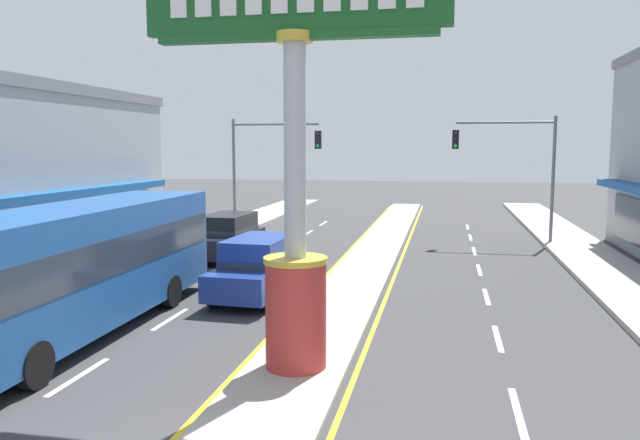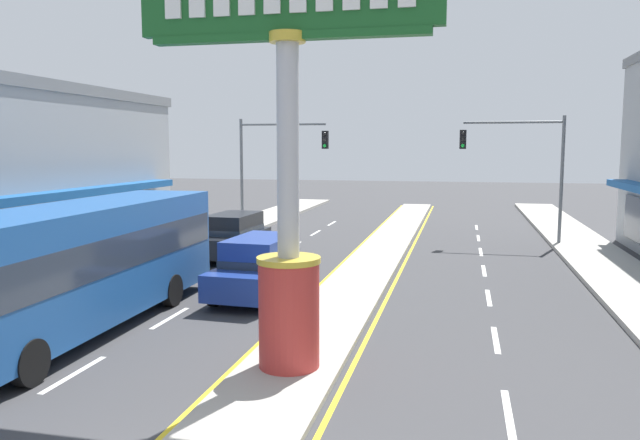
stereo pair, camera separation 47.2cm
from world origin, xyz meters
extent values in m
cube|color=#A39E93|center=(0.00, 18.00, 0.07)|extent=(2.14, 52.00, 0.14)
cube|color=#ADA89E|center=(-9.09, 16.00, 0.09)|extent=(2.84, 60.00, 0.18)
cube|color=#ADA89E|center=(9.09, 16.00, 0.09)|extent=(2.84, 60.00, 0.18)
cube|color=silver|center=(-4.37, 4.80, 0.00)|extent=(0.14, 2.20, 0.01)
cube|color=silver|center=(-4.37, 9.20, 0.00)|extent=(0.14, 2.20, 0.01)
cube|color=silver|center=(-4.37, 13.60, 0.00)|extent=(0.14, 2.20, 0.01)
cube|color=silver|center=(-4.37, 18.00, 0.00)|extent=(0.14, 2.20, 0.01)
cube|color=silver|center=(-4.37, 22.40, 0.00)|extent=(0.14, 2.20, 0.01)
cube|color=silver|center=(-4.37, 26.80, 0.00)|extent=(0.14, 2.20, 0.01)
cube|color=silver|center=(-4.37, 31.20, 0.00)|extent=(0.14, 2.20, 0.01)
cube|color=silver|center=(4.37, 4.80, 0.00)|extent=(0.14, 2.20, 0.01)
cube|color=silver|center=(4.37, 9.20, 0.00)|extent=(0.14, 2.20, 0.01)
cube|color=silver|center=(4.37, 13.60, 0.00)|extent=(0.14, 2.20, 0.01)
cube|color=silver|center=(4.37, 18.00, 0.00)|extent=(0.14, 2.20, 0.01)
cube|color=silver|center=(4.37, 22.40, 0.00)|extent=(0.14, 2.20, 0.01)
cube|color=silver|center=(4.37, 26.80, 0.00)|extent=(0.14, 2.20, 0.01)
cube|color=silver|center=(4.37, 31.20, 0.00)|extent=(0.14, 2.20, 0.01)
cube|color=yellow|center=(-1.25, 18.00, 0.00)|extent=(0.12, 52.00, 0.01)
cube|color=yellow|center=(1.25, 18.00, 0.00)|extent=(0.12, 52.00, 0.01)
cylinder|color=#B7332D|center=(0.00, 5.91, 1.25)|extent=(1.27, 1.27, 2.22)
cylinder|color=gold|center=(0.00, 5.91, 2.42)|extent=(1.34, 1.34, 0.12)
cylinder|color=#B7B7BC|center=(0.00, 5.91, 4.67)|extent=(0.46, 0.46, 4.64)
cylinder|color=gold|center=(0.00, 5.91, 6.89)|extent=(0.73, 0.73, 0.20)
cube|color=#195623|center=(0.00, 5.91, 6.91)|extent=(5.69, 0.29, 0.16)
cube|color=#195193|center=(-10.97, 13.24, 2.98)|extent=(0.90, 17.56, 0.30)
cube|color=#283342|center=(-11.38, 13.24, 1.50)|extent=(0.08, 16.94, 2.00)
cylinder|color=slate|center=(-8.07, 25.24, 3.10)|extent=(0.16, 0.16, 6.20)
cylinder|color=slate|center=(-5.76, 25.24, 5.90)|extent=(4.62, 0.12, 0.12)
cube|color=black|center=(-3.45, 25.08, 5.09)|extent=(0.32, 0.24, 0.92)
sphere|color=black|center=(-3.45, 24.94, 5.39)|extent=(0.17, 0.17, 0.17)
sphere|color=black|center=(-3.45, 24.94, 5.09)|extent=(0.17, 0.17, 0.17)
sphere|color=#19D83F|center=(-3.45, 24.94, 4.79)|extent=(0.17, 0.17, 0.17)
cylinder|color=slate|center=(8.07, 25.00, 3.10)|extent=(0.16, 0.16, 6.20)
cylinder|color=slate|center=(5.76, 25.00, 5.90)|extent=(4.62, 0.12, 0.12)
cube|color=black|center=(3.45, 24.84, 5.09)|extent=(0.32, 0.24, 0.92)
sphere|color=black|center=(3.45, 24.70, 5.39)|extent=(0.17, 0.17, 0.17)
sphere|color=black|center=(3.45, 24.70, 5.09)|extent=(0.17, 0.17, 0.17)
sphere|color=#19D83F|center=(3.45, 24.70, 4.79)|extent=(0.17, 0.17, 0.17)
cube|color=#1E5199|center=(-6.02, 7.50, 1.81)|extent=(2.64, 11.23, 2.90)
cube|color=#283342|center=(-6.02, 7.50, 2.11)|extent=(2.66, 11.01, 0.90)
cylinder|color=black|center=(-4.83, 4.04, 0.48)|extent=(0.29, 0.96, 0.96)
cylinder|color=black|center=(-4.90, 10.42, 0.48)|extent=(0.29, 0.96, 0.96)
cylinder|color=black|center=(-7.20, 10.40, 0.48)|extent=(0.29, 0.96, 0.96)
cube|color=navy|center=(-2.72, 12.05, 0.70)|extent=(2.14, 4.69, 0.80)
cube|color=navy|center=(-2.71, 12.24, 1.50)|extent=(1.82, 2.94, 0.80)
cube|color=#283342|center=(-2.71, 12.24, 1.22)|extent=(1.86, 2.97, 0.24)
cylinder|color=black|center=(-1.92, 10.58, 0.34)|extent=(0.26, 0.69, 0.68)
cylinder|color=black|center=(-3.67, 10.67, 0.34)|extent=(0.26, 0.69, 0.68)
cylinder|color=black|center=(-1.77, 13.43, 0.34)|extent=(0.26, 0.69, 0.68)
cylinder|color=black|center=(-3.52, 13.52, 0.34)|extent=(0.26, 0.69, 0.68)
cube|color=black|center=(-6.02, 18.36, 0.70)|extent=(2.05, 4.66, 0.80)
cube|color=black|center=(-6.01, 18.54, 1.50)|extent=(1.76, 2.91, 0.80)
cube|color=#283342|center=(-6.01, 18.54, 1.22)|extent=(1.80, 2.94, 0.24)
cylinder|color=black|center=(-5.19, 16.90, 0.34)|extent=(0.24, 0.69, 0.68)
cylinder|color=black|center=(-6.94, 16.96, 0.34)|extent=(0.24, 0.69, 0.68)
cylinder|color=black|center=(-5.10, 19.76, 0.34)|extent=(0.24, 0.69, 0.68)
cylinder|color=black|center=(-6.85, 19.81, 0.34)|extent=(0.24, 0.69, 0.68)
cube|color=#232328|center=(-8.47, 9.90, 0.62)|extent=(0.48, 1.60, 0.08)
cube|color=#232328|center=(-8.26, 9.90, 0.86)|extent=(0.06, 1.60, 0.40)
cube|color=black|center=(-8.47, 9.30, 0.36)|extent=(0.38, 0.08, 0.36)
cube|color=black|center=(-8.47, 10.50, 0.36)|extent=(0.38, 0.08, 0.36)
camera|label=1|loc=(2.99, -6.36, 4.74)|focal=34.84mm
camera|label=2|loc=(3.45, -6.26, 4.74)|focal=34.84mm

